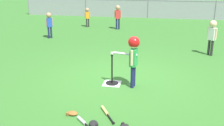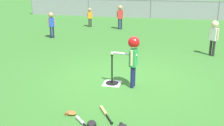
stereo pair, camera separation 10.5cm
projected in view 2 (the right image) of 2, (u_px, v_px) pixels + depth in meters
The scene contains 14 objects.
ground_plane at pixel (122, 78), 7.32m from camera, with size 60.00×60.00×0.00m, color #336B28.
home_plate at pixel (112, 83), 6.96m from camera, with size 0.44×0.44×0.01m, color white.
batting_tee at pixel (112, 79), 6.92m from camera, with size 0.32×0.32×0.76m.
baseball_on_tee at pixel (112, 53), 6.71m from camera, with size 0.07×0.07×0.07m, color white.
batter_child at pixel (133, 52), 6.47m from camera, with size 0.65×0.36×1.27m.
fielder_deep_center at pixel (90, 15), 14.12m from camera, with size 0.28×0.20×0.99m.
fielder_deep_right at pixel (214, 33), 9.07m from camera, with size 0.28×0.27×1.20m.
fielder_near_right at pixel (51, 22), 11.64m from camera, with size 0.27×0.24×1.10m.
fielder_deep_left at pixel (120, 14), 13.46m from camera, with size 0.35×0.24×1.19m.
spare_bat_silver at pixel (82, 122), 5.11m from camera, with size 0.44×0.46×0.06m.
spare_bat_wood at pixel (105, 112), 5.47m from camera, with size 0.41×0.64×0.06m.
glove_by_plate at pixel (92, 123), 5.04m from camera, with size 0.21×0.25×0.07m.
glove_tossed_aside at pixel (71, 113), 5.42m from camera, with size 0.25×0.21×0.07m.
outfield_fence at pixel (151, 8), 16.92m from camera, with size 16.06×0.06×1.15m.
Camera 2 is at (1.13, -6.74, 2.67)m, focal length 43.83 mm.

